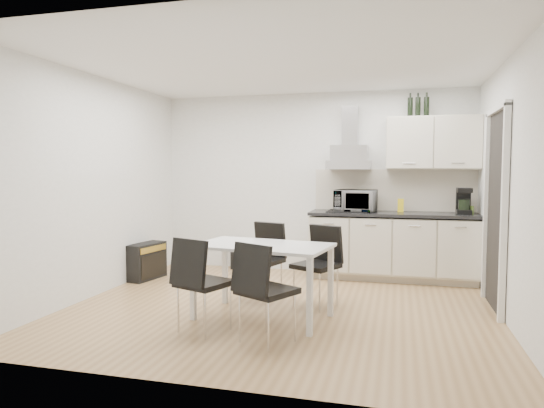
{
  "coord_description": "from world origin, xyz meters",
  "views": [
    {
      "loc": [
        1.22,
        -5.01,
        1.49
      ],
      "look_at": [
        -0.19,
        0.36,
        1.1
      ],
      "focal_mm": 32.0,
      "sensor_mm": 36.0,
      "label": 1
    }
  ],
  "objects_px": {
    "chair_far_right": "(316,267)",
    "floor_speaker": "(237,257)",
    "guitar_amp": "(146,261)",
    "kitchenette": "(396,219)",
    "chair_near_right": "(267,292)",
    "chair_far_left": "(261,262)",
    "dining_table": "(263,253)",
    "chair_near_left": "(204,284)"
  },
  "relations": [
    {
      "from": "guitar_amp",
      "to": "chair_far_left",
      "type": "bearing_deg",
      "value": -9.03
    },
    {
      "from": "kitchenette",
      "to": "chair_near_right",
      "type": "bearing_deg",
      "value": -110.69
    },
    {
      "from": "dining_table",
      "to": "chair_near_right",
      "type": "bearing_deg",
      "value": -62.24
    },
    {
      "from": "chair_far_left",
      "to": "floor_speaker",
      "type": "distance_m",
      "value": 1.86
    },
    {
      "from": "kitchenette",
      "to": "chair_far_left",
      "type": "relative_size",
      "value": 2.86
    },
    {
      "from": "chair_far_right",
      "to": "guitar_amp",
      "type": "xyz_separation_m",
      "value": [
        -2.47,
        0.74,
        -0.19
      ]
    },
    {
      "from": "chair_near_right",
      "to": "guitar_amp",
      "type": "bearing_deg",
      "value": 166.84
    },
    {
      "from": "dining_table",
      "to": "chair_far_left",
      "type": "xyz_separation_m",
      "value": [
        -0.21,
        0.65,
        -0.22
      ]
    },
    {
      "from": "chair_far_right",
      "to": "chair_near_right",
      "type": "distance_m",
      "value": 1.21
    },
    {
      "from": "chair_far_right",
      "to": "guitar_amp",
      "type": "bearing_deg",
      "value": 8.76
    },
    {
      "from": "dining_table",
      "to": "floor_speaker",
      "type": "height_order",
      "value": "dining_table"
    },
    {
      "from": "kitchenette",
      "to": "chair_near_right",
      "type": "xyz_separation_m",
      "value": [
        -1.05,
        -2.78,
        -0.39
      ]
    },
    {
      "from": "kitchenette",
      "to": "chair_far_right",
      "type": "bearing_deg",
      "value": -117.54
    },
    {
      "from": "kitchenette",
      "to": "chair_near_left",
      "type": "distance_m",
      "value": 3.17
    },
    {
      "from": "chair_near_right",
      "to": "floor_speaker",
      "type": "distance_m",
      "value": 3.22
    },
    {
      "from": "chair_far_left",
      "to": "chair_far_right",
      "type": "height_order",
      "value": "same"
    },
    {
      "from": "floor_speaker",
      "to": "chair_near_right",
      "type": "bearing_deg",
      "value": -84.02
    },
    {
      "from": "chair_far_left",
      "to": "dining_table",
      "type": "bearing_deg",
      "value": 124.9
    },
    {
      "from": "floor_speaker",
      "to": "dining_table",
      "type": "bearing_deg",
      "value": -82.86
    },
    {
      "from": "kitchenette",
      "to": "dining_table",
      "type": "xyz_separation_m",
      "value": [
        -1.28,
        -2.13,
        -0.17
      ]
    },
    {
      "from": "chair_far_right",
      "to": "chair_far_left",
      "type": "bearing_deg",
      "value": 15.66
    },
    {
      "from": "floor_speaker",
      "to": "guitar_amp",
      "type": "bearing_deg",
      "value": -151.35
    },
    {
      "from": "kitchenette",
      "to": "guitar_amp",
      "type": "distance_m",
      "value": 3.45
    },
    {
      "from": "guitar_amp",
      "to": "kitchenette",
      "type": "bearing_deg",
      "value": 24.49
    },
    {
      "from": "chair_far_left",
      "to": "chair_near_left",
      "type": "height_order",
      "value": "same"
    },
    {
      "from": "dining_table",
      "to": "guitar_amp",
      "type": "relative_size",
      "value": 2.27
    },
    {
      "from": "chair_far_right",
      "to": "chair_near_left",
      "type": "xyz_separation_m",
      "value": [
        -0.86,
        -1.06,
        0.0
      ]
    },
    {
      "from": "guitar_amp",
      "to": "chair_far_right",
      "type": "bearing_deg",
      "value": -6.65
    },
    {
      "from": "chair_far_left",
      "to": "floor_speaker",
      "type": "xyz_separation_m",
      "value": [
        -0.84,
        1.64,
        -0.27
      ]
    },
    {
      "from": "chair_near_left",
      "to": "chair_far_left",
      "type": "bearing_deg",
      "value": 100.97
    },
    {
      "from": "kitchenette",
      "to": "chair_near_right",
      "type": "distance_m",
      "value": 3.0
    },
    {
      "from": "chair_far_right",
      "to": "floor_speaker",
      "type": "distance_m",
      "value": 2.32
    },
    {
      "from": "chair_far_right",
      "to": "guitar_amp",
      "type": "distance_m",
      "value": 2.58
    },
    {
      "from": "chair_far_right",
      "to": "floor_speaker",
      "type": "bearing_deg",
      "value": -23.99
    },
    {
      "from": "chair_near_left",
      "to": "floor_speaker",
      "type": "xyz_separation_m",
      "value": [
        -0.64,
        2.82,
        -0.27
      ]
    },
    {
      "from": "chair_far_left",
      "to": "chair_far_right",
      "type": "relative_size",
      "value": 1.0
    },
    {
      "from": "dining_table",
      "to": "floor_speaker",
      "type": "bearing_deg",
      "value": 123.17
    },
    {
      "from": "chair_near_right",
      "to": "dining_table",
      "type": "bearing_deg",
      "value": 136.76
    },
    {
      "from": "guitar_amp",
      "to": "floor_speaker",
      "type": "height_order",
      "value": "guitar_amp"
    },
    {
      "from": "chair_far_left",
      "to": "floor_speaker",
      "type": "bearing_deg",
      "value": -45.33
    },
    {
      "from": "dining_table",
      "to": "chair_near_right",
      "type": "relative_size",
      "value": 1.61
    },
    {
      "from": "chair_far_left",
      "to": "chair_near_right",
      "type": "xyz_separation_m",
      "value": [
        0.43,
        -1.31,
        0.0
      ]
    }
  ]
}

